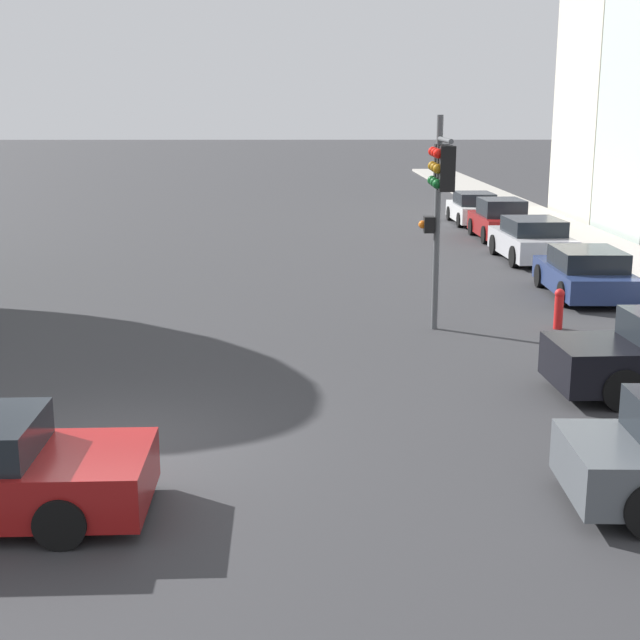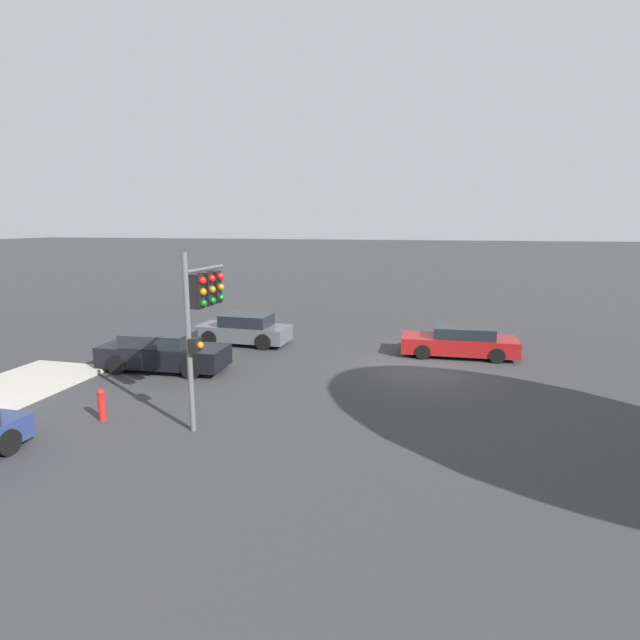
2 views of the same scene
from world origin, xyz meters
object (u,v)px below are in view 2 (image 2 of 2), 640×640
traffic_signal (203,303)px  crossing_car_2 (460,342)px  fire_hydrant (102,404)px  crossing_car_0 (244,330)px  crossing_car_1 (163,352)px

traffic_signal → crossing_car_2: traffic_signal is taller
traffic_signal → crossing_car_2: 11.57m
fire_hydrant → crossing_car_0: bearing=-92.5°
crossing_car_0 → fire_hydrant: size_ratio=4.56×
crossing_car_0 → crossing_car_1: crossing_car_1 is taller
traffic_signal → crossing_car_0: bearing=107.6°
traffic_signal → crossing_car_0: 9.37m
crossing_car_0 → fire_hydrant: (0.41, 9.35, -0.17)m
crossing_car_2 → crossing_car_0: bearing=-0.8°
crossing_car_0 → crossing_car_2: size_ratio=0.90×
traffic_signal → fire_hydrant: 4.08m
crossing_car_0 → crossing_car_2: bearing=-177.5°
crossing_car_1 → crossing_car_2: (-10.82, -4.72, -0.09)m
crossing_car_0 → crossing_car_1: (1.38, 4.57, 0.03)m
crossing_car_2 → traffic_signal: bearing=49.7°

